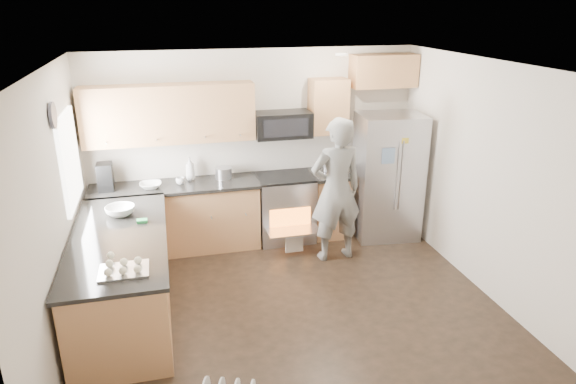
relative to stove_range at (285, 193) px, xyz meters
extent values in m
plane|color=black|center=(-0.35, -1.69, -0.68)|extent=(4.50, 4.50, 0.00)
cube|color=beige|center=(-0.35, 0.31, 0.62)|extent=(4.50, 0.04, 2.60)
cube|color=beige|center=(-0.35, -3.69, 0.62)|extent=(4.50, 0.04, 2.60)
cube|color=beige|center=(-2.60, -1.69, 0.62)|extent=(0.04, 4.00, 2.60)
cube|color=beige|center=(1.90, -1.69, 0.62)|extent=(0.04, 4.00, 2.60)
cube|color=white|center=(-0.35, -1.69, 1.92)|extent=(4.50, 4.00, 0.04)
cube|color=white|center=(-2.58, -0.69, 0.87)|extent=(0.04, 1.00, 1.00)
cylinder|color=#FFE9CC|center=(0.55, -0.59, 1.91)|extent=(0.14, 0.14, 0.02)
cylinder|color=#474754|center=(-2.57, -1.24, 1.47)|extent=(0.03, 0.26, 0.26)
cube|color=#B67D48|center=(-1.48, 0.01, -0.24)|extent=(2.15, 0.60, 0.87)
cube|color=black|center=(-1.48, 0.00, 0.23)|extent=(2.19, 0.64, 0.04)
cube|color=#B67D48|center=(0.65, 0.01, -0.24)|extent=(0.50, 0.60, 0.87)
cube|color=black|center=(0.65, 0.00, 0.23)|extent=(0.54, 0.64, 0.04)
cube|color=#B67D48|center=(-1.47, 0.14, 1.15)|extent=(2.16, 0.33, 0.74)
cube|color=#B67D48|center=(0.65, 0.14, 1.15)|extent=(0.50, 0.33, 0.74)
cube|color=#B67D48|center=(1.43, 0.14, 1.60)|extent=(0.90, 0.33, 0.44)
imported|color=silver|center=(-1.78, -0.04, 0.28)|extent=(0.28, 0.28, 0.07)
imported|color=silver|center=(-1.26, 0.17, 0.40)|extent=(0.12, 0.12, 0.31)
imported|color=silver|center=(-1.40, 0.01, 0.29)|extent=(0.11, 0.11, 0.09)
cylinder|color=#B7B7BC|center=(-0.82, 0.11, 0.32)|extent=(0.22, 0.22, 0.15)
cube|color=black|center=(-2.32, 0.01, 0.42)|extent=(0.19, 0.23, 0.35)
cylinder|color=#B7B7BC|center=(0.62, 0.06, 0.29)|extent=(0.10, 0.10, 0.08)
cube|color=#B67D48|center=(-2.10, -1.44, -0.24)|extent=(0.90, 2.30, 0.87)
cube|color=black|center=(-2.10, -1.44, 0.23)|extent=(0.96, 2.36, 0.04)
imported|color=silver|center=(-2.10, -0.88, 0.30)|extent=(0.33, 0.33, 0.10)
cube|color=green|center=(-1.87, -1.15, 0.26)|extent=(0.11, 0.08, 0.03)
cube|color=#B7B7BC|center=(-2.00, -2.24, 0.29)|extent=(0.43, 0.33, 0.09)
cube|color=#B7B7BC|center=(0.00, -0.01, -0.23)|extent=(0.76, 0.62, 0.90)
cube|color=black|center=(0.00, -0.01, 0.24)|extent=(0.76, 0.60, 0.03)
cube|color=orange|center=(0.00, -0.33, -0.28)|extent=(0.56, 0.02, 0.34)
cube|color=#B7B7BC|center=(0.00, -0.49, -0.36)|extent=(0.70, 0.34, 0.03)
cube|color=white|center=(0.00, -0.54, -0.50)|extent=(0.24, 0.03, 0.28)
cube|color=black|center=(0.00, 0.11, 0.94)|extent=(0.76, 0.40, 0.34)
cube|color=#B7B7BC|center=(1.42, -0.24, 0.20)|extent=(0.92, 0.75, 1.76)
cylinder|color=#B7B7BC|center=(1.39, -0.59, 0.33)|extent=(0.02, 0.02, 0.95)
cylinder|color=#B7B7BC|center=(1.45, -0.59, 0.33)|extent=(0.02, 0.02, 0.95)
cube|color=pink|center=(1.61, -0.58, 0.13)|extent=(0.23, 0.03, 0.29)
cube|color=#7B9CC5|center=(1.25, -0.58, 0.61)|extent=(0.17, 0.02, 0.21)
imported|color=gray|center=(0.49, -0.73, 0.26)|extent=(0.72, 0.51, 1.87)
camera|label=1|loc=(-1.56, -6.47, 2.49)|focal=32.00mm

